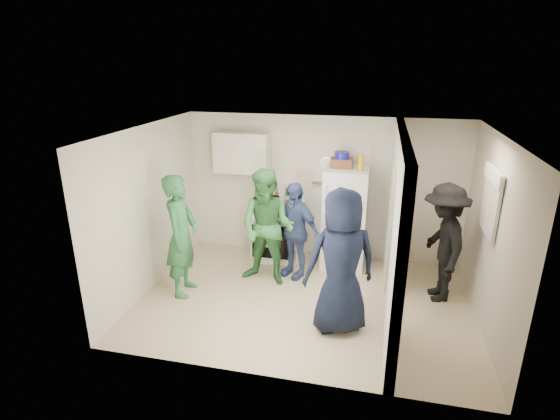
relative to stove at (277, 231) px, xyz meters
The scene contains 35 objects.
floor 1.63m from the stove, 61.74° to the right, with size 4.80×4.80×0.00m, color beige.
wall_back 1.10m from the stove, 24.14° to the left, with size 4.80×4.80×0.00m, color silver.
wall_front 3.24m from the stove, 76.51° to the right, with size 4.80×4.80×0.00m, color silver.
wall_left 2.28m from the stove, 140.53° to the right, with size 3.40×3.40×0.00m, color silver.
wall_right 3.50m from the stove, 23.60° to the right, with size 3.40×3.40×0.00m, color silver.
ceiling 2.53m from the stove, 61.74° to the right, with size 4.80×4.80×0.00m, color white.
partition_pier_back 2.09m from the stove, ahead, with size 0.12×1.20×2.50m, color silver.
partition_pier_front 3.23m from the stove, 51.90° to the right, with size 0.12×1.20×2.50m, color silver.
partition_header 2.98m from the stove, 35.28° to the right, with size 0.12×1.00×0.40m, color silver.
stove is the anchor object (origin of this frame).
upper_cabinet 1.51m from the stove, 167.26° to the left, with size 0.95×0.34×0.70m, color silver.
fridge 1.22m from the stove, ahead, with size 0.70×0.68×1.71m, color white.
wicker_basket 1.67m from the stove, ahead, with size 0.35×0.25×0.15m, color brown.
blue_bowl 1.77m from the stove, ahead, with size 0.24×0.24×0.11m, color #181592.
yellow_cup_stack_top 1.93m from the stove, ahead, with size 0.09×0.09×0.25m, color orange.
wall_clock 1.46m from the stove, 21.51° to the left, with size 0.22×0.22×0.03m, color white.
spice_shelf 1.16m from the stove, 20.82° to the left, with size 0.35×0.08×0.03m, color olive.
nook_window 3.52m from the stove, 20.58° to the right, with size 0.03×0.70×0.80m, color black.
nook_window_frame 3.51m from the stove, 20.67° to the right, with size 0.04×0.76×0.86m, color white.
nook_valance 3.62m from the stove, 20.82° to the right, with size 0.04×0.82×0.18m, color white.
yellow_cup_stack_stove 0.68m from the stove, 118.61° to the right, with size 0.09×0.09×0.25m, color #FFA815.
red_cup 0.64m from the stove, 42.27° to the right, with size 0.09×0.09×0.12m, color red.
person_green_left 1.92m from the stove, 125.95° to the right, with size 0.68×0.44×1.86m, color #2E733E.
person_green_center 1.00m from the stove, 86.45° to the right, with size 0.89×0.70×1.84m, color #3B864C.
person_denim 0.79m from the stove, 55.35° to the right, with size 0.93×0.39×1.59m, color #384B7B.
person_navy 2.37m from the stove, 56.54° to the right, with size 0.94×0.61×1.92m, color black.
person_nook 2.79m from the stove, 17.38° to the right, with size 1.14×0.66×1.77m, color black.
bottle_a 0.74m from the stove, 156.47° to the left, with size 0.06×0.06×0.32m, color brown.
bottle_b 0.70m from the stove, 155.53° to the right, with size 0.07×0.07×0.33m, color #1D5725.
bottle_c 0.69m from the stove, 120.84° to the left, with size 0.06×0.06×0.32m, color #A5AFB2.
bottle_d 0.66m from the stove, 80.87° to the right, with size 0.06×0.06×0.30m, color brown.
bottle_e 0.66m from the stove, 55.06° to the left, with size 0.06×0.06×0.24m, color #939EA3.
bottle_f 0.68m from the stove, 11.72° to the left, with size 0.07×0.07×0.30m, color #184218.
bottle_g 0.73m from the stove, 27.10° to the left, with size 0.07×0.07×0.32m, color olive.
bottle_h 0.71m from the stove, 155.15° to the right, with size 0.08×0.08×0.26m, color #A0A7AB.
Camera 1 is at (0.91, -5.60, 3.41)m, focal length 28.00 mm.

